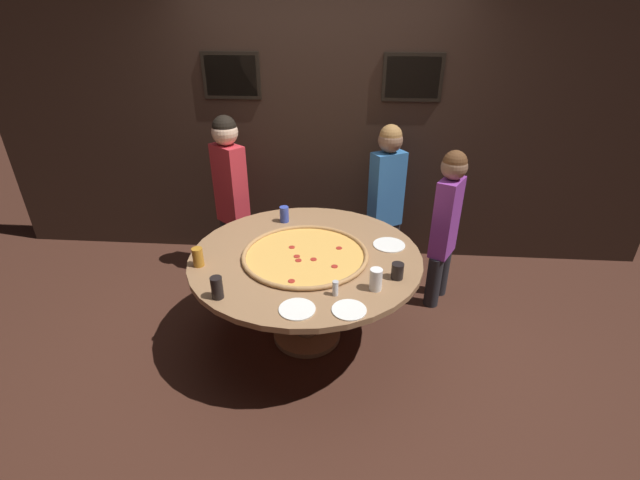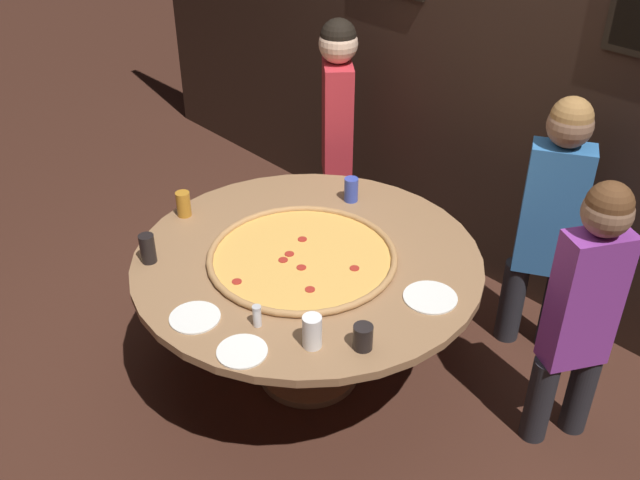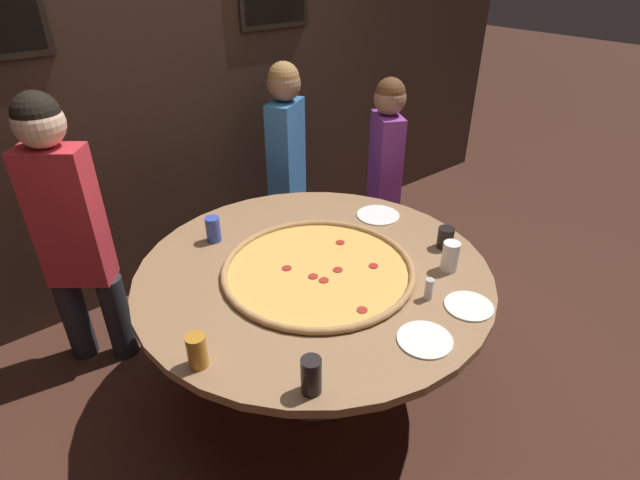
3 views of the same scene
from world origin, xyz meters
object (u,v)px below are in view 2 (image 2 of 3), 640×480
Objects in this scene: giant_pizza at (302,256)px; drink_cup_by_shaker at (312,332)px; white_plate_right_side at (195,317)px; diner_side_left at (337,126)px; condiment_shaker at (257,316)px; diner_centre_back at (584,305)px; white_plate_near_front at (430,297)px; drink_cup_centre_back at (363,337)px; white_plate_far_back at (242,351)px; diner_far_left at (551,215)px; drink_cup_near_right at (148,249)px; drink_cup_far_left at (183,204)px; drink_cup_near_left at (351,190)px; dining_table at (308,278)px.

drink_cup_by_shaker reaches higher than giant_pizza.
diner_side_left reaches higher than white_plate_right_side.
diner_centre_back reaches higher than condiment_shaker.
white_plate_near_front is 0.75m from condiment_shaker.
white_plate_far_back is at bearing -129.45° from drink_cup_centre_back.
diner_side_left is at bearing -26.03° from diner_far_left.
condiment_shaker is at bearing 6.50° from drink_cup_near_right.
drink_cup_centre_back is at bearing 15.36° from drink_cup_near_right.
drink_cup_by_shaker reaches higher than white_plate_far_back.
white_plate_near_front is at bearing 16.53° from drink_cup_far_left.
diner_far_left is at bearing 43.83° from drink_cup_far_left.
drink_cup_by_shaker reaches higher than drink_cup_near_right.
drink_cup_by_shaker is 1.84m from diner_side_left.
drink_cup_near_left is at bearing 57.10° from drink_cup_far_left.
white_plate_right_side is (-0.60, -0.38, -0.05)m from drink_cup_centre_back.
drink_cup_near_right is at bearing -24.70° from diner_centre_back.
drink_cup_far_left reaches higher than drink_cup_near_left.
white_plate_right_side is at bearing -125.16° from white_plate_near_front.
drink_cup_near_left is (-0.70, 0.92, -0.01)m from drink_cup_by_shaker.
drink_cup_near_left is (-0.84, 0.78, 0.01)m from drink_cup_centre_back.
condiment_shaker is 1.75m from diner_side_left.
diner_centre_back is at bearing 61.56° from drink_cup_centre_back.
diner_side_left reaches higher than diner_far_left.
dining_table is 0.14m from giant_pizza.
drink_cup_by_shaker is 0.20m from drink_cup_centre_back.
drink_cup_by_shaker reaches higher than white_plate_right_side.
dining_table is 11.51× the size of drink_cup_by_shaker.
diner_far_left is (0.63, 1.09, 0.05)m from giant_pizza.
white_plate_far_back is (0.32, -0.63, 0.13)m from dining_table.
drink_cup_far_left reaches higher than condiment_shaker.
drink_cup_far_left is at bearing 123.71° from drink_cup_near_right.
drink_cup_near_right is 0.50m from white_plate_right_side.
diner_far_left is (0.62, 1.06, 0.19)m from dining_table.
drink_cup_by_shaker is 0.09× the size of diner_side_left.
drink_cup_by_shaker is at bearing -37.80° from giant_pizza.
drink_cup_near_left is 0.64× the size of white_plate_far_back.
drink_cup_near_left is 0.09× the size of diner_far_left.
condiment_shaker is 0.06× the size of diner_side_left.
white_plate_near_front is 0.16× the size of diner_side_left.
white_plate_near_front is 2.41× the size of condiment_shaker.
drink_cup_centre_back is at bearing 0.17° from diner_centre_back.
drink_cup_near_right reaches higher than giant_pizza.
white_plate_right_side is (0.25, -1.16, -0.06)m from drink_cup_near_left.
drink_cup_near_left is (0.47, 0.73, -0.00)m from drink_cup_far_left.
giant_pizza is 0.66m from drink_cup_centre_back.
diner_centre_back is at bearing -151.40° from diner_side_left.
diner_far_left reaches higher than diner_centre_back.
giant_pizza is 1.26m from diner_far_left.
drink_cup_far_left is at bearing 133.63° from diner_side_left.
drink_cup_by_shaker is (0.48, -0.37, 0.06)m from giant_pizza.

